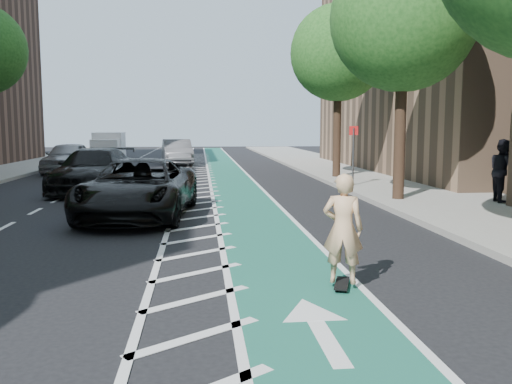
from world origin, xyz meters
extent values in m
plane|color=black|center=(0.00, 0.00, 0.00)|extent=(120.00, 120.00, 0.00)
cube|color=#1A5E56|center=(3.00, 10.00, 0.01)|extent=(2.00, 90.00, 0.01)
cube|color=silver|center=(1.50, 10.00, 0.01)|extent=(1.40, 90.00, 0.01)
cube|color=gray|center=(9.50, 10.00, 0.07)|extent=(5.00, 90.00, 0.15)
cube|color=gray|center=(7.05, 10.00, 0.08)|extent=(0.12, 90.00, 0.16)
cylinder|color=#382619|center=(7.90, 8.00, 2.20)|extent=(0.36, 0.36, 4.40)
sphere|color=#184416|center=(7.90, 8.00, 5.80)|extent=(4.20, 4.20, 4.20)
cylinder|color=#382619|center=(7.90, 16.00, 2.20)|extent=(0.36, 0.36, 4.40)
sphere|color=#184416|center=(7.90, 16.00, 5.80)|extent=(4.20, 4.20, 4.20)
cylinder|color=#4C4C4C|center=(7.60, 12.00, 1.20)|extent=(0.08, 0.08, 2.40)
cube|color=red|center=(7.60, 12.00, 2.30)|extent=(0.35, 0.02, 0.35)
cube|color=black|center=(3.70, -1.08, 0.08)|extent=(0.41, 0.72, 0.03)
cylinder|color=black|center=(3.71, -0.83, 0.03)|extent=(0.04, 0.06, 0.05)
cylinder|color=black|center=(3.84, -0.88, 0.03)|extent=(0.04, 0.06, 0.05)
cylinder|color=black|center=(3.56, -1.27, 0.03)|extent=(0.04, 0.06, 0.05)
cylinder|color=black|center=(3.69, -1.32, 0.03)|extent=(0.04, 0.06, 0.05)
imported|color=tan|center=(3.70, -1.08, 0.92)|extent=(0.70, 0.57, 1.66)
imported|color=black|center=(-0.08, 5.93, 0.79)|extent=(3.19, 5.93, 1.58)
imported|color=black|center=(-2.40, 11.97, 0.82)|extent=(2.81, 5.83, 1.64)
imported|color=#9D9CA2|center=(-5.47, 20.98, 0.82)|extent=(2.09, 4.89, 1.65)
imported|color=slate|center=(0.09, 26.55, 0.83)|extent=(2.31, 5.18, 1.65)
imported|color=black|center=(10.80, 6.74, 1.12)|extent=(0.87, 1.04, 1.93)
cube|color=white|center=(-5.63, 35.50, 1.01)|extent=(2.31, 3.29, 2.02)
cube|color=white|center=(-5.56, 33.08, 0.76)|extent=(2.06, 1.67, 1.51)
cylinder|color=black|center=(-6.46, 32.65, 0.35)|extent=(0.27, 0.71, 0.71)
cylinder|color=black|center=(-4.65, 32.70, 0.35)|extent=(0.27, 0.71, 0.71)
cylinder|color=black|center=(-6.56, 36.28, 0.35)|extent=(0.27, 0.71, 0.71)
cylinder|color=black|center=(-4.75, 36.33, 0.35)|extent=(0.27, 0.71, 0.71)
cylinder|color=#D6560B|center=(-3.60, 13.07, 0.43)|extent=(0.49, 0.49, 0.85)
cylinder|color=silver|center=(-3.60, 13.07, 0.28)|extent=(0.50, 0.50, 0.11)
cylinder|color=silver|center=(-3.60, 13.07, 0.55)|extent=(0.50, 0.50, 0.11)
cylinder|color=black|center=(-3.60, 13.07, 0.02)|extent=(0.62, 0.62, 0.04)
cylinder|color=#D5470B|center=(-4.00, 18.56, 0.43)|extent=(0.49, 0.49, 0.85)
cylinder|color=silver|center=(-4.00, 18.56, 0.28)|extent=(0.50, 0.50, 0.11)
cylinder|color=silver|center=(-4.00, 18.56, 0.55)|extent=(0.50, 0.50, 0.11)
cylinder|color=black|center=(-4.00, 18.56, 0.02)|extent=(0.63, 0.63, 0.04)
camera|label=1|loc=(1.58, -8.88, 2.43)|focal=38.00mm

